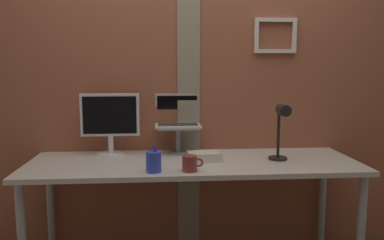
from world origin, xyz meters
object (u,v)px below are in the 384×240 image
at_px(monitor, 110,119).
at_px(laptop, 178,117).
at_px(coffee_mug, 190,163).
at_px(pen_cup, 154,162).
at_px(desk_lamp, 281,126).

height_order(monitor, laptop, monitor).
bearing_deg(laptop, coffee_mug, -84.79).
bearing_deg(pen_cup, coffee_mug, 0.00).
height_order(desk_lamp, coffee_mug, desk_lamp).
relative_size(laptop, pen_cup, 1.83).
distance_m(pen_cup, coffee_mug, 0.21).
relative_size(laptop, desk_lamp, 0.85).
bearing_deg(monitor, pen_cup, -57.53).
bearing_deg(laptop, monitor, -172.00).
bearing_deg(laptop, pen_cup, -106.47).
relative_size(desk_lamp, coffee_mug, 2.94).
distance_m(laptop, desk_lamp, 0.72).
distance_m(monitor, desk_lamp, 1.13).
relative_size(monitor, pen_cup, 2.45).
bearing_deg(monitor, coffee_mug, -42.90).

